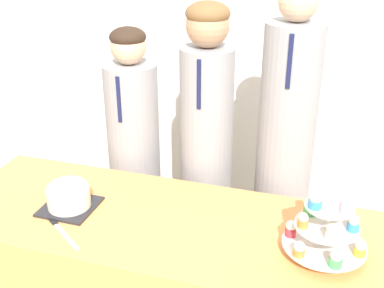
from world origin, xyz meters
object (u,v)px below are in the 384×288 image
Objects in this scene: round_cake at (68,194)px; student_0 at (135,169)px; cupcake_stand at (327,225)px; cake_knife at (57,226)px; student_2 at (283,170)px; student_1 at (206,164)px.

student_0 reaches higher than round_cake.
cupcake_stand reaches higher than round_cake.
student_0 reaches higher than cake_knife.
round_cake is at bearing 133.26° from cake_knife.
cake_knife is at bearing -81.97° from round_cake.
student_2 is (0.75, 0.00, 0.12)m from student_0.
cupcake_stand is 0.19× the size of student_1.
cupcake_stand is 1.13m from student_0.
student_2 is (-0.22, 0.54, -0.10)m from cupcake_stand.
student_2 is (0.80, 0.55, -0.04)m from round_cake.
student_2 is at bearing 76.33° from cake_knife.
student_0 reaches higher than cupcake_stand.
round_cake is 1.02m from cupcake_stand.
cake_knife is at bearing -92.44° from student_0.
round_cake reaches higher than cake_knife.
student_1 is (0.43, 0.55, -0.07)m from round_cake.
student_1 reaches higher than round_cake.
student_0 is 0.91× the size of student_1.
student_0 is (0.03, 0.68, -0.09)m from cake_knife.
student_1 reaches higher than student_0.
cake_knife is (0.02, -0.13, -0.06)m from round_cake.
student_2 is at bearing 111.65° from cupcake_stand.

